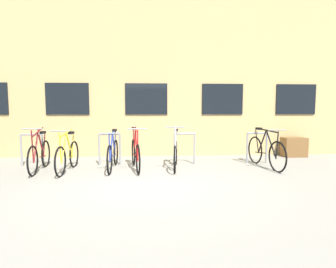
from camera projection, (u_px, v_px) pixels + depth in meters
name	position (u px, v px, depth m)	size (l,w,h in m)	color
ground_plane	(144.00, 184.00, 5.31)	(42.00, 42.00, 0.00)	gray
storefront_building	(147.00, 68.00, 11.69)	(28.00, 7.08, 6.59)	tan
bike_rack	(147.00, 145.00, 7.15)	(6.59, 0.05, 0.85)	gray
bicycle_silver	(176.00, 153.00, 6.74)	(0.44, 1.70, 1.10)	black
bicycle_red	(136.00, 153.00, 6.64)	(0.46, 1.78, 1.07)	black
bicycle_blue	(113.00, 154.00, 6.64)	(0.44, 1.78, 0.99)	black
bicycle_yellow	(68.00, 156.00, 6.38)	(0.44, 1.70, 1.04)	black
bicycle_maroon	(40.00, 155.00, 6.44)	(0.44, 1.71, 1.08)	black
bicycle_black	(265.00, 151.00, 6.87)	(0.44, 1.84, 1.02)	black
planter_box	(294.00, 147.00, 8.41)	(0.70, 0.44, 0.60)	brown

